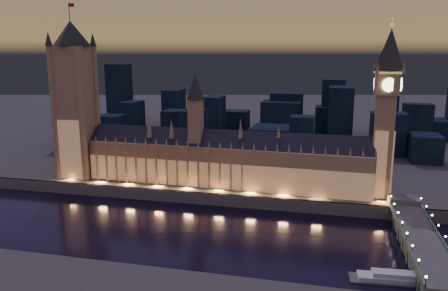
% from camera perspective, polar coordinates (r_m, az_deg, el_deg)
% --- Properties ---
extents(ground_plane, '(2000.00, 2000.00, 0.00)m').
position_cam_1_polar(ground_plane, '(257.67, -3.97, -10.71)').
color(ground_plane, black).
rests_on(ground_plane, ground).
extents(north_bank, '(2000.00, 960.00, 8.00)m').
position_cam_1_polar(north_bank, '(756.43, 7.79, 4.49)').
color(north_bank, '#464633').
rests_on(north_bank, ground).
extents(embankment_wall, '(2000.00, 2.50, 8.00)m').
position_cam_1_polar(embankment_wall, '(293.12, -1.59, -7.02)').
color(embankment_wall, '#4B5047').
rests_on(embankment_wall, ground).
extents(palace_of_westminster, '(202.00, 28.49, 78.00)m').
position_cam_1_polar(palace_of_westminster, '(305.70, -0.24, -1.86)').
color(palace_of_westminster, '#9D835B').
rests_on(palace_of_westminster, north_bank).
extents(victoria_tower, '(31.68, 31.68, 126.38)m').
position_cam_1_polar(victoria_tower, '(342.51, -18.92, 6.52)').
color(victoria_tower, '#9D835B').
rests_on(victoria_tower, north_bank).
extents(elizabeth_tower, '(18.00, 18.00, 112.82)m').
position_cam_1_polar(elizabeth_tower, '(292.56, 20.47, 5.65)').
color(elizabeth_tower, '#9D835B').
rests_on(elizabeth_tower, north_bank).
extents(westminster_bridge, '(17.92, 113.00, 15.90)m').
position_cam_1_polar(westminster_bridge, '(246.80, 24.10, -11.30)').
color(westminster_bridge, '#4B5047').
rests_on(westminster_bridge, ground).
extents(river_boat, '(41.25, 12.43, 4.50)m').
position_cam_1_polar(river_boat, '(215.47, 21.66, -15.83)').
color(river_boat, '#4B5047').
rests_on(river_boat, ground).
extents(city_backdrop, '(490.54, 215.63, 78.58)m').
position_cam_1_polar(city_backdrop, '(480.79, 8.55, 3.50)').
color(city_backdrop, black).
rests_on(city_backdrop, north_bank).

